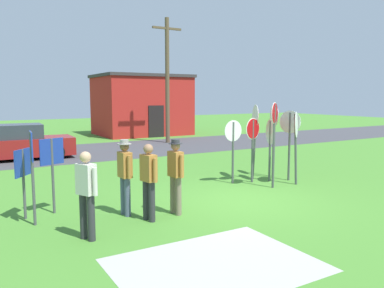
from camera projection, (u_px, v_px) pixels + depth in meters
name	position (u px, v px, depth m)	size (l,w,h in m)	color
ground_plane	(240.00, 201.00, 10.08)	(80.00, 80.00, 0.00)	#47842D
street_asphalt	(106.00, 150.00, 19.45)	(60.00, 6.40, 0.01)	#424247
concrete_path	(215.00, 265.00, 6.25)	(3.20, 2.40, 0.01)	#ADAAA3
building_background	(142.00, 105.00, 27.48)	(6.17, 4.91, 4.18)	#B2231E
utility_pole	(167.00, 78.00, 22.32)	(1.80, 0.24, 7.12)	brown
parked_car_on_street	(19.00, 143.00, 16.69)	(4.36, 2.13, 1.51)	maroon
stop_sign_nearest	(274.00, 132.00, 11.35)	(0.54, 0.35, 2.53)	#474C4C
stop_sign_center_cluster	(290.00, 133.00, 12.40)	(0.26, 0.69, 2.25)	#474C4C
stop_sign_low_front	(270.00, 139.00, 12.30)	(0.31, 0.75, 1.98)	#474C4C
stop_sign_rear_left	(233.00, 141.00, 11.98)	(0.65, 0.07, 1.97)	#474C4C
stop_sign_tallest	(296.00, 135.00, 11.82)	(0.64, 0.53, 2.24)	#474C4C
stop_sign_leaning_right	(274.00, 128.00, 12.97)	(0.26, 0.68, 2.43)	#474C4C
stop_sign_far_back	(255.00, 128.00, 12.55)	(0.39, 0.75, 2.44)	#474C4C
stop_sign_rear_right	(253.00, 139.00, 12.13)	(0.65, 0.18, 2.03)	#474C4C
person_holding_notes	(176.00, 172.00, 8.86)	(0.31, 0.57, 1.74)	#7A6B56
person_in_teal	(125.00, 173.00, 8.78)	(0.32, 0.57, 1.74)	#4C5670
person_on_left	(86.00, 191.00, 7.26)	(0.35, 0.53, 1.69)	#2D2D33
person_in_blue	(149.00, 178.00, 8.39)	(0.28, 0.56, 1.69)	#2D2D33
info_panel_leftmost	(23.00, 171.00, 8.48)	(0.39, 0.49, 1.56)	#4C4C51
info_panel_middle	(32.00, 161.00, 8.03)	(0.07, 0.60, 1.98)	#4C4C51
info_panel_rightmost	(52.00, 162.00, 8.90)	(0.57, 0.24, 1.75)	#4C4C51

